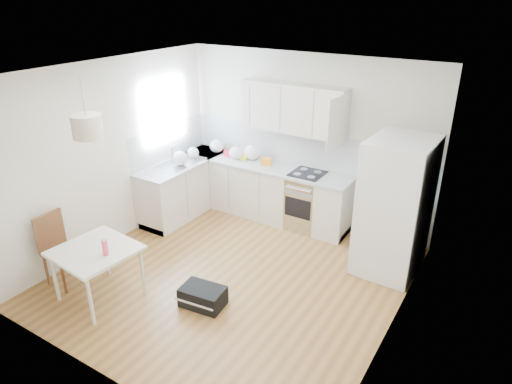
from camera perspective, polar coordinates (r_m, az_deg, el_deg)
floor at (r=6.27m, az=-2.93°, el=-10.48°), size 4.20×4.20×0.00m
ceiling at (r=5.23m, az=-3.57°, el=14.64°), size 4.20×4.20×0.00m
wall_back at (r=7.32m, az=6.23°, el=6.46°), size 4.20×0.00×4.20m
wall_left at (r=6.96m, az=-17.63°, el=4.48°), size 0.00×4.20×4.20m
wall_right at (r=4.84m, az=17.75°, el=-4.30°), size 0.00×4.20×4.20m
window_glassblock at (r=7.60m, az=-11.45°, el=9.91°), size 0.02×1.00×1.00m
cabinets_back at (r=7.66m, az=0.91°, el=0.14°), size 3.00×0.60×0.88m
cabinets_left at (r=7.87m, az=-8.88°, el=0.49°), size 0.60×1.80×0.88m
counter_back at (r=7.49m, az=0.93°, el=3.35°), size 3.02×0.64×0.04m
counter_left at (r=7.69m, az=-9.10°, el=3.63°), size 0.64×1.82×0.04m
backsplash_back at (r=7.62m, az=2.09°, el=6.20°), size 3.00×0.01×0.58m
backsplash_left at (r=7.78m, az=-10.91°, el=6.15°), size 0.01×1.80×0.58m
upper_cabinets at (r=7.10m, az=4.75°, el=10.37°), size 1.70×0.32×0.75m
range_oven at (r=7.32m, az=6.29°, el=-1.21°), size 0.50×0.61×0.88m
sink at (r=7.65m, az=-9.35°, el=3.62°), size 0.50×0.80×0.16m
refrigerator at (r=6.26m, az=17.13°, el=-1.83°), size 0.92×0.96×1.86m
dining_table at (r=5.88m, az=-19.41°, el=-7.39°), size 0.96×0.96×0.69m
dining_chair at (r=6.39m, az=-22.99°, el=-6.77°), size 0.41×0.41×0.96m
drink_bottle at (r=5.63m, az=-18.38°, el=-6.46°), size 0.07×0.07×0.23m
gym_bag at (r=5.74m, az=-6.66°, el=-12.84°), size 0.56×0.40×0.24m
pendant_lamp at (r=5.35m, az=-20.35°, el=7.69°), size 0.38×0.38×0.26m
grocery_bag_a at (r=8.03m, az=-4.95°, el=5.75°), size 0.25×0.22×0.23m
grocery_bag_b at (r=7.68m, az=-2.54°, el=4.90°), size 0.24×0.20×0.22m
grocery_bag_c at (r=7.64m, az=-0.48°, el=4.97°), size 0.28×0.24×0.25m
grocery_bag_d at (r=7.82m, az=-7.87°, el=4.92°), size 0.20×0.17×0.18m
grocery_bag_e at (r=7.50m, az=-9.44°, el=4.19°), size 0.26×0.22×0.24m
snack_orange at (r=7.42m, az=1.28°, el=3.80°), size 0.19×0.15×0.12m
snack_yellow at (r=7.69m, az=-1.62°, el=4.47°), size 0.16×0.11×0.10m
snack_red at (r=7.84m, az=-3.41°, el=4.85°), size 0.16×0.12×0.10m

